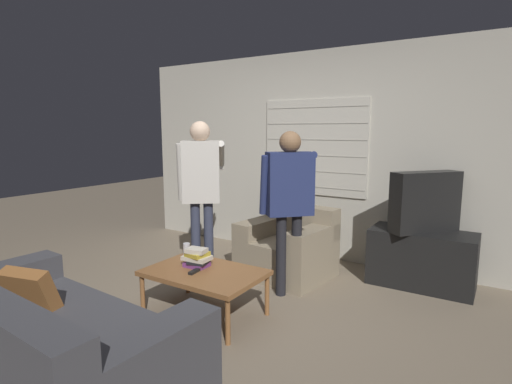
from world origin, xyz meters
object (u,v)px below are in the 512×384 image
couch_blue (45,347)px  soda_can (187,249)px  armchair_beige (288,248)px  coffee_table (204,275)px  person_left_standing (201,182)px  spare_remote (194,271)px  person_right_standing (289,193)px  book_stack (197,258)px  tv (425,202)px

couch_blue → soda_can: couch_blue is taller
armchair_beige → coffee_table: 1.28m
person_left_standing → coffee_table: bearing=-86.2°
person_left_standing → spare_remote: 1.11m
couch_blue → armchair_beige: 2.60m
couch_blue → armchair_beige: size_ratio=1.97×
person_left_standing → person_right_standing: size_ratio=1.06×
coffee_table → book_stack: 0.17m
couch_blue → person_right_standing: bearing=78.0°
book_stack → person_left_standing: bearing=126.2°
armchair_beige → book_stack: (-0.27, -1.22, 0.18)m
coffee_table → book_stack: bearing=159.1°
person_right_standing → soda_can: (-0.80, -0.57, -0.54)m
coffee_table → person_right_standing: bearing=63.5°
tv → book_stack: 2.32m
spare_remote → book_stack: bearing=115.5°
armchair_beige → soda_can: size_ratio=7.97×
armchair_beige → person_left_standing: person_left_standing is taller
armchair_beige → book_stack: 1.26m
person_right_standing → spare_remote: size_ratio=11.93×
couch_blue → spare_remote: couch_blue is taller
couch_blue → soda_can: bearing=101.7°
person_right_standing → coffee_table: bearing=-161.4°
person_right_standing → book_stack: person_right_standing is taller
couch_blue → tv: size_ratio=2.85×
spare_remote → tv: bearing=44.4°
coffee_table → person_right_standing: 1.10m
armchair_beige → soda_can: bearing=69.3°
person_left_standing → book_stack: (0.44, -0.60, -0.58)m
coffee_table → spare_remote: bearing=-115.4°
person_left_standing → tv: bearing=-9.4°
tv → spare_remote: size_ratio=5.20×
tv → book_stack: (-1.58, -1.66, -0.40)m
coffee_table → tv: (1.46, 1.70, 0.52)m
couch_blue → book_stack: bearing=90.6°
person_right_standing → person_left_standing: bearing=143.9°
tv → person_left_standing: (-2.02, -1.05, 0.18)m
armchair_beige → tv: 1.50m
tv → person_right_standing: (-1.07, -0.90, 0.12)m
coffee_table → tv: tv is taller
person_left_standing → person_right_standing: 0.97m
armchair_beige → person_right_standing: size_ratio=0.63×
armchair_beige → coffee_table: size_ratio=1.01×
soda_can → spare_remote: soda_can is taller
armchair_beige → tv: tv is taller
armchair_beige → tv: (1.31, 0.44, 0.58)m
couch_blue → person_right_standing: (0.57, 2.11, 0.72)m
armchair_beige → spare_remote: size_ratio=7.54×
person_left_standing → book_stack: 0.95m
tv → soda_can: 2.42m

